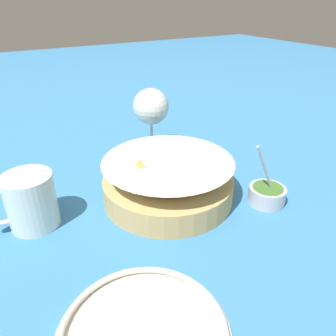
% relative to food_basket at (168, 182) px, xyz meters
% --- Properties ---
extents(ground_plane, '(4.00, 4.00, 0.00)m').
position_rel_food_basket_xyz_m(ground_plane, '(0.02, -0.03, -0.04)').
color(ground_plane, teal).
extents(food_basket, '(0.24, 0.24, 0.10)m').
position_rel_food_basket_xyz_m(food_basket, '(0.00, 0.00, 0.00)').
color(food_basket, tan).
rests_on(food_basket, ground_plane).
extents(sauce_cup, '(0.08, 0.07, 0.13)m').
position_rel_food_basket_xyz_m(sauce_cup, '(-0.15, 0.11, -0.02)').
color(sauce_cup, '#B7B7BC').
rests_on(sauce_cup, ground_plane).
extents(wine_glass, '(0.09, 0.09, 0.16)m').
position_rel_food_basket_xyz_m(wine_glass, '(-0.07, -0.20, 0.07)').
color(wine_glass, silver).
rests_on(wine_glass, ground_plane).
extents(beer_mug, '(0.12, 0.08, 0.09)m').
position_rel_food_basket_xyz_m(beer_mug, '(0.24, -0.05, 0.01)').
color(beer_mug, silver).
rests_on(beer_mug, ground_plane).
extents(side_plate, '(0.20, 0.20, 0.01)m').
position_rel_food_basket_xyz_m(side_plate, '(0.17, 0.24, -0.03)').
color(side_plate, silver).
rests_on(side_plate, ground_plane).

